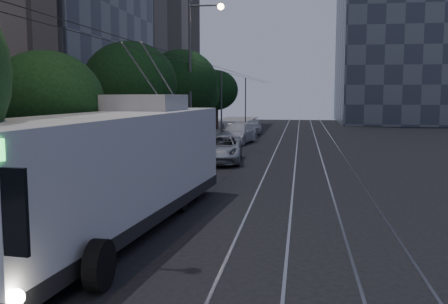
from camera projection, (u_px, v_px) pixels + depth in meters
name	position (u px, v px, depth m)	size (l,w,h in m)	color
ground	(236.00, 218.00, 16.06)	(120.00, 120.00, 0.00)	black
sidewalk	(171.00, 147.00, 36.82)	(5.00, 90.00, 0.15)	slate
tram_rails	(308.00, 150.00, 35.31)	(4.52, 90.00, 0.02)	gray
overhead_wires	(204.00, 100.00, 36.04)	(2.23, 90.00, 6.00)	black
building_distant_right	(425.00, 32.00, 65.87)	(22.00, 18.00, 24.00)	#3D424E
trolleybus	(114.00, 169.00, 14.39)	(3.92, 13.33, 5.63)	silver
pickup_silver	(219.00, 149.00, 29.02)	(2.58, 5.59, 1.55)	#A8AAAF
car_white_a	(202.00, 146.00, 32.15)	(1.44, 3.59, 1.22)	silver
car_white_b	(237.00, 133.00, 39.82)	(2.22, 5.46, 1.58)	silver
car_white_c	(233.00, 133.00, 41.06)	(1.60, 4.58, 1.51)	#AFB0B4
car_white_d	(253.00, 126.00, 49.51)	(1.65, 4.10, 1.40)	silver
tree_1	(46.00, 104.00, 16.79)	(3.91, 3.91, 5.44)	black
tree_2	(130.00, 84.00, 24.95)	(4.69, 4.69, 6.58)	black
tree_3	(181.00, 83.00, 37.60)	(5.53, 5.53, 7.27)	black
tree_4	(196.00, 95.00, 40.49)	(3.91, 3.91, 5.65)	black
tree_5	(216.00, 90.00, 52.92)	(4.71, 4.71, 6.43)	black
streetlamp_far	(196.00, 61.00, 34.97)	(2.51, 0.44, 10.44)	#535356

